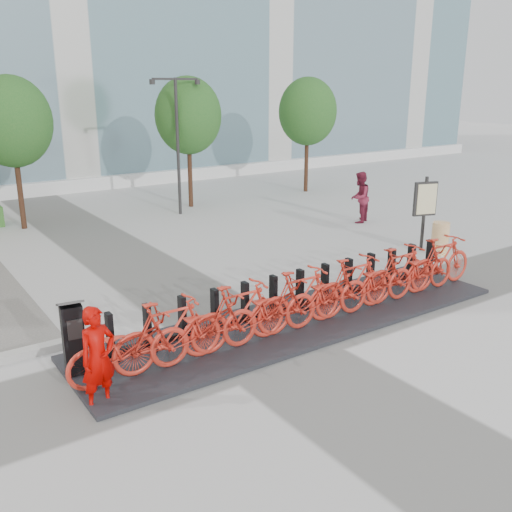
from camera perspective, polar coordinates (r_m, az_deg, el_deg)
ground at (r=11.15m, az=0.13°, el=-8.63°), size 120.00×120.00×0.00m
tree_1 at (r=20.75m, az=-23.24°, el=12.22°), size 2.60×2.60×5.10m
tree_2 at (r=22.97m, az=-6.81°, el=13.75°), size 2.60×2.60×5.10m
tree_3 at (r=26.31m, az=5.18°, el=14.18°), size 2.60×2.60×5.10m
streetlamp at (r=21.65m, az=-7.89°, el=12.32°), size 2.00×0.20×5.00m
dock_pad at (r=12.06m, az=4.43°, el=-6.42°), size 9.60×2.40×0.08m
dock_rail_posts at (r=12.48m, az=4.62°, el=-3.31°), size 8.74×0.50×0.85m
bike_0 at (r=9.73m, az=-12.56°, el=-8.85°), size 2.14×0.75×1.12m
bike_1 at (r=9.96m, az=-8.72°, el=-7.62°), size 2.07×0.59×1.25m
bike_2 at (r=10.28m, az=-5.08°, el=-7.04°), size 2.14×0.75×1.12m
bike_3 at (r=10.60m, az=-1.69°, el=-5.87°), size 2.07×0.59×1.25m
bike_4 at (r=11.00m, az=1.48°, el=-5.34°), size 2.14×0.75×1.12m
bike_5 at (r=11.38m, az=4.43°, el=-4.26°), size 2.07×0.59×1.25m
bike_6 at (r=11.84m, az=7.15°, el=-3.81°), size 2.14×0.75×1.12m
bike_7 at (r=12.29m, az=9.68°, el=-2.84°), size 2.07×0.59×1.25m
bike_8 at (r=12.80m, az=12.00°, el=-2.47°), size 2.14×0.75×1.12m
bike_9 at (r=13.29m, az=14.17°, el=-1.61°), size 2.07×0.59×1.25m
bike_10 at (r=13.83m, az=16.14°, el=-1.30°), size 2.14×0.75×1.12m
bike_11 at (r=14.36m, az=18.01°, el=-0.54°), size 2.07×0.59×1.25m
kiosk at (r=10.09m, az=-17.79°, el=-7.80°), size 0.46×0.40×1.35m
worker_red at (r=9.07m, az=-15.52°, el=-9.79°), size 0.68×0.53×1.65m
pedestrian at (r=20.72m, az=10.32°, el=5.79°), size 1.11×1.03×1.82m
construction_barrel at (r=17.42m, az=17.93°, el=1.68°), size 0.53×0.53×0.95m
map_sign at (r=17.50m, az=16.56°, el=5.19°), size 0.72×0.33×2.21m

